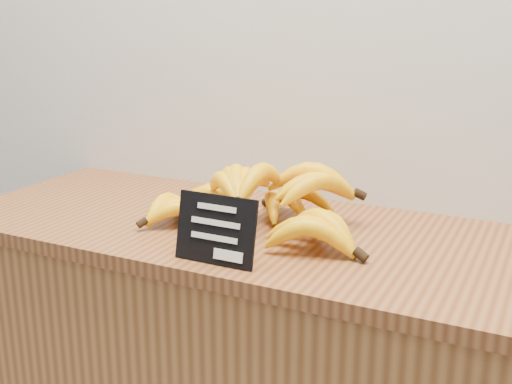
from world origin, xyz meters
name	(u,v)px	position (x,y,z in m)	size (l,w,h in m)	color
counter_top	(267,234)	(-0.05, 2.75, 0.92)	(1.38, 0.54, 0.03)	brown
chalkboard_sign	(216,230)	(-0.05, 2.54, 0.99)	(0.16, 0.01, 0.12)	black
banana_pile	(261,203)	(-0.06, 2.75, 0.98)	(0.53, 0.41, 0.12)	yellow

